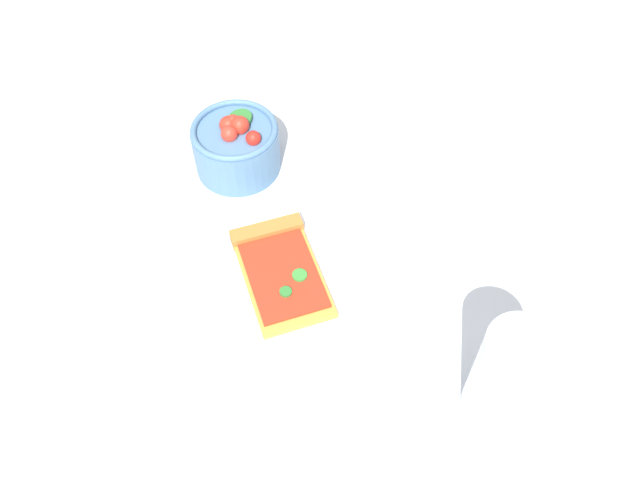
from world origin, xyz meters
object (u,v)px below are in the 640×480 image
salad_bowl (236,146)px  pepper_shaker (404,90)px  soda_glass (507,379)px  plate (320,269)px  paper_napkin (135,404)px  pizza_slice_main (279,266)px

salad_bowl → pepper_shaker: (0.05, -0.25, -0.00)m
soda_glass → pepper_shaker: size_ratio=1.78×
plate → soda_glass: bearing=-147.9°
soda_glass → paper_napkin: soda_glass is taller
salad_bowl → pepper_shaker: 0.26m
plate → pizza_slice_main: pizza_slice_main is taller
plate → pepper_shaker: (0.25, -0.20, 0.03)m
pizza_slice_main → soda_glass: size_ratio=1.17×
plate → salad_bowl: 0.21m
pizza_slice_main → salad_bowl: 0.19m
plate → pepper_shaker: bearing=-37.9°
pizza_slice_main → soda_glass: soda_glass is taller
soda_glass → paper_napkin: 0.38m
pepper_shaker → soda_glass: bearing=172.2°
paper_napkin → pepper_shaker: pepper_shaker is taller
salad_bowl → soda_glass: (-0.41, -0.19, 0.02)m
plate → pepper_shaker: 0.32m
salad_bowl → paper_napkin: (-0.31, 0.17, -0.04)m
salad_bowl → soda_glass: 0.45m
salad_bowl → paper_napkin: bearing=151.0°
pizza_slice_main → pepper_shaker: (0.24, -0.24, 0.02)m
soda_glass → paper_napkin: size_ratio=0.90×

